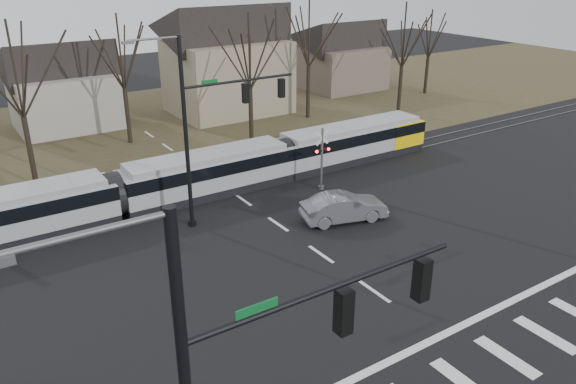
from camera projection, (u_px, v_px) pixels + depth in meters
ground at (407, 314)px, 23.27m from camera, size 140.00×140.00×0.00m
grass_verge at (141, 128)px, 47.90m from camera, size 140.00×28.00×0.01m
crosswalk at (485, 369)px, 20.19m from camera, size 27.00×2.60×0.01m
stop_line at (439, 337)px, 21.88m from camera, size 28.00×0.35×0.01m
lane_dashes at (228, 189)px, 35.59m from camera, size 0.18×30.00×0.01m
rail_pair at (229, 190)px, 35.42m from camera, size 90.00×1.52×0.06m
tram at (206, 172)px, 34.31m from camera, size 34.95×2.59×2.65m
sedan at (344, 207)px, 31.15m from camera, size 4.13×5.66×1.58m
signal_pole_far at (213, 121)px, 29.45m from camera, size 9.28×0.44×10.20m
rail_crossing_signal at (322, 161)px, 34.90m from camera, size 1.08×0.36×4.00m
tree_row at (187, 80)px, 42.34m from camera, size 59.20×7.20×10.00m
house_b at (62, 81)px, 46.91m from camera, size 8.64×7.56×7.65m
house_c at (227, 55)px, 51.16m from camera, size 10.80×8.64×10.10m
house_d at (342, 52)px, 60.75m from camera, size 8.64×7.56×7.65m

